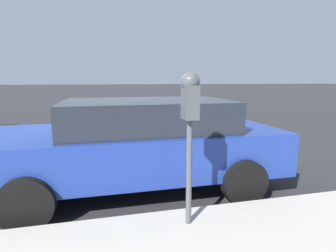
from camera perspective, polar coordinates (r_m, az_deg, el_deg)
The scene contains 3 objects.
ground_plane at distance 5.31m, azimuth -11.50°, elevation -8.97°, with size 220.00×220.00×0.00m, color #2B2B2D.
parking_meter at distance 2.65m, azimuth 4.79°, elevation 3.42°, with size 0.21×0.19×1.61m.
car_blue at distance 4.11m, azimuth -6.30°, elevation -3.45°, with size 2.01×4.41×1.40m.
Camera 1 is at (-5.02, 0.12, 1.70)m, focal length 28.00 mm.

